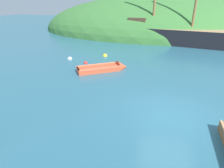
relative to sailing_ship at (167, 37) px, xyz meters
The scene contains 7 objects.
ground_plane 16.76m from the sailing_ship, 88.44° to the right, with size 120.00×120.00×0.00m, color #285B70.
shore_hill 12.07m from the sailing_ship, 102.21° to the left, with size 39.68×27.53×11.54m, color #387033.
sailing_ship is the anchor object (origin of this frame).
rowboat_far 12.43m from the sailing_ship, 109.46° to the right, with size 3.67×3.01×1.02m.
buoy_white 12.66m from the sailing_ship, 130.06° to the right, with size 0.39×0.39×0.39m, color white.
buoy_yellow 9.61m from the sailing_ship, 124.55° to the right, with size 0.43×0.43×0.43m, color yellow.
buoy_red 12.26m from the sailing_ship, 120.79° to the right, with size 0.35×0.35×0.35m, color red.
Camera 1 is at (-0.58, -7.59, 4.64)m, focal length 30.38 mm.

